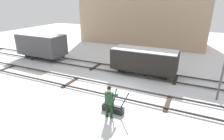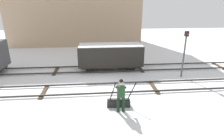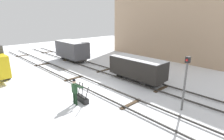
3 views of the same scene
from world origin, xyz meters
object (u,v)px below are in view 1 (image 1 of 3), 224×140
(switch_lever_frame, at_px, (113,108))
(signal_post, at_px, (224,67))
(freight_car_near_switch, at_px, (144,60))
(rail_worker, at_px, (109,100))
(freight_car_back_track, at_px, (42,45))

(switch_lever_frame, relative_size, signal_post, 0.46)
(switch_lever_frame, xyz_separation_m, freight_car_near_switch, (0.04, 5.88, 1.01))
(signal_post, xyz_separation_m, freight_car_near_switch, (-5.22, 2.04, -0.87))
(rail_worker, height_order, signal_post, signal_post)
(switch_lever_frame, bearing_deg, signal_post, 40.03)
(signal_post, bearing_deg, rail_worker, -140.09)
(rail_worker, relative_size, freight_car_near_switch, 0.35)
(switch_lever_frame, relative_size, rail_worker, 0.87)
(signal_post, bearing_deg, freight_car_back_track, 172.73)
(switch_lever_frame, xyz_separation_m, signal_post, (5.26, 3.84, 1.88))
(signal_post, height_order, freight_car_near_switch, signal_post)
(switch_lever_frame, height_order, freight_car_near_switch, freight_car_near_switch)
(signal_post, distance_m, freight_car_near_switch, 5.67)
(freight_car_back_track, xyz_separation_m, freight_car_near_switch, (10.80, 0.00, -0.21))
(signal_post, bearing_deg, freight_car_near_switch, 158.61)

